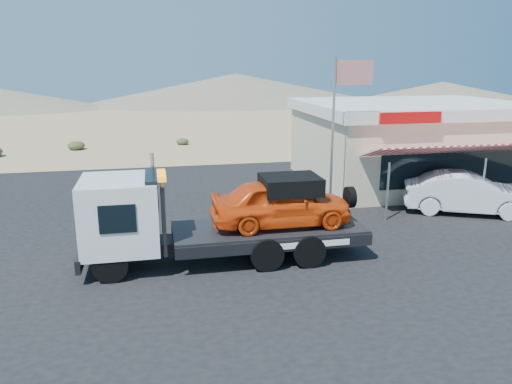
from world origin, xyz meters
TOP-DOWN VIEW (x-y plane):
  - ground at (0.00, 0.00)m, footprint 120.00×120.00m
  - asphalt_lot at (2.00, 3.00)m, footprint 32.00×24.00m
  - tow_truck at (-0.20, 0.69)m, footprint 8.23×2.44m
  - white_sedan at (10.01, 3.50)m, footprint 5.08×3.52m
  - jerky_store at (10.50, 8.97)m, footprint 10.40×9.97m
  - flagpole at (4.93, 4.50)m, footprint 1.55×0.10m
  - distant_hills at (-9.77, 55.14)m, footprint 126.00×48.00m

SIDE VIEW (x-z plane):
  - ground at x=0.00m, z-range 0.00..0.00m
  - asphalt_lot at x=2.00m, z-range 0.00..0.02m
  - white_sedan at x=10.01m, z-range 0.02..1.61m
  - tow_truck at x=-0.20m, z-range 0.11..2.86m
  - distant_hills at x=-9.77m, z-range -0.21..3.99m
  - jerky_store at x=10.50m, z-range 0.04..3.94m
  - flagpole at x=4.93m, z-range 0.76..6.76m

